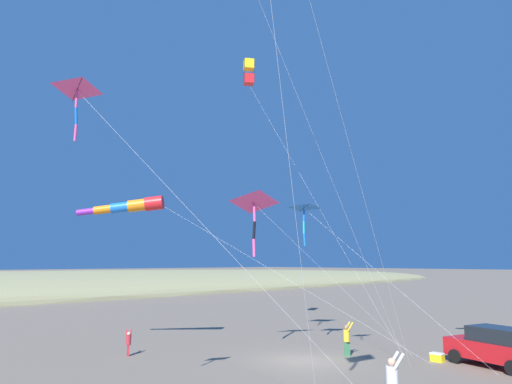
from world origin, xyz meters
The scene contains 11 objects.
ground_plane centered at (0.00, 0.00, 0.00)m, with size 600.00×600.00×0.00m, color #756654.
parked_car centered at (-7.33, -5.44, 0.95)m, with size 4.63×2.91×1.85m.
cooler_box centered at (-4.81, -4.63, 0.21)m, with size 0.62×0.42×0.42m.
person_adult_flyer centered at (-7.62, 4.33, 1.08)m, with size 0.66×0.71×1.98m.
person_child_green_jacket centered at (-0.96, -2.48, 0.95)m, with size 0.54×0.61×1.75m.
person_child_grey_jacket centered at (7.03, 5.83, 0.73)m, with size 0.47×0.42×1.34m.
kite_delta_teal_far_right centered at (-2.01, 12.85, 10.23)m, with size 6.37×8.43×10.56m.
kite_box_rainbow_low_near centered at (6.80, -2.55, 18.08)m, with size 9.70×3.38×18.99m.
kite_delta_blue_topmost centered at (1.39, -1.95, 7.97)m, with size 10.14×2.86×8.28m.
kite_windsock_small_distant centered at (8.55, 5.10, 8.13)m, with size 15.96×11.29×8.75m.
kite_delta_yellow_midlevel centered at (2.89, 0.65, 8.17)m, with size 7.26×6.85×8.82m.
Camera 1 is at (-16.01, 18.39, 4.90)m, focal length 32.56 mm.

